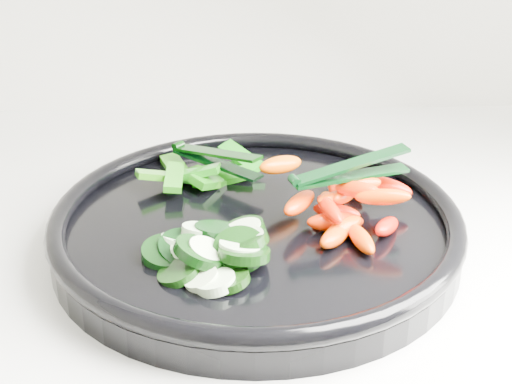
{
  "coord_description": "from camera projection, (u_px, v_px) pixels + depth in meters",
  "views": [
    {
      "loc": [
        -0.64,
        1.06,
        1.27
      ],
      "look_at": [
        -0.62,
        1.63,
        0.99
      ],
      "focal_mm": 50.0,
      "sensor_mm": 36.0,
      "label": 1
    }
  ],
  "objects": [
    {
      "name": "tong_pepper",
      "position": [
        214.0,
        157.0,
        0.72
      ],
      "size": [
        0.09,
        0.09,
        0.02
      ],
      "color": "black",
      "rests_on": "pepper_pile"
    },
    {
      "name": "cucumber_pile",
      "position": [
        208.0,
        249.0,
        0.59
      ],
      "size": [
        0.12,
        0.11,
        0.04
      ],
      "color": "black",
      "rests_on": "veggie_tray"
    },
    {
      "name": "carrot_pile",
      "position": [
        342.0,
        203.0,
        0.64
      ],
      "size": [
        0.15,
        0.15,
        0.05
      ],
      "color": "#E15800",
      "rests_on": "veggie_tray"
    },
    {
      "name": "veggie_tray",
      "position": [
        256.0,
        226.0,
        0.65
      ],
      "size": [
        0.39,
        0.39,
        0.04
      ],
      "color": "black",
      "rests_on": "counter"
    },
    {
      "name": "tong_carrot",
      "position": [
        348.0,
        171.0,
        0.63
      ],
      "size": [
        0.11,
        0.05,
        0.02
      ],
      "color": "black",
      "rests_on": "carrot_pile"
    },
    {
      "name": "pepper_pile",
      "position": [
        204.0,
        173.0,
        0.73
      ],
      "size": [
        0.13,
        0.1,
        0.04
      ],
      "color": "#0A690D",
      "rests_on": "veggie_tray"
    }
  ]
}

